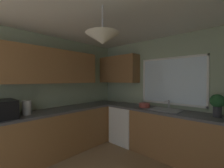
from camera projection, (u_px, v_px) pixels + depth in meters
name	position (u px, v px, depth m)	size (l,w,h in m)	color
room_shell	(106.00, 69.00, 2.45)	(3.68, 3.92, 2.53)	#9EAD8E
counter_run_left	(52.00, 134.00, 2.94)	(0.65, 3.53, 0.91)	olive
counter_run_back	(168.00, 133.00, 2.96)	(2.77, 0.65, 0.91)	olive
dishwasher	(126.00, 124.00, 3.63)	(0.60, 0.60, 0.87)	white
microwave	(2.00, 109.00, 2.34)	(0.48, 0.36, 0.29)	black
kettle	(27.00, 108.00, 2.59)	(0.14, 0.14, 0.25)	#B7B7BC
sink_assembly	(166.00, 110.00, 2.99)	(0.56, 0.40, 0.19)	#9EA0A5
potted_plant	(217.00, 103.00, 2.43)	(0.22, 0.22, 0.37)	#38383D
bowl	(144.00, 105.00, 3.31)	(0.24, 0.24, 0.09)	#B74C42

